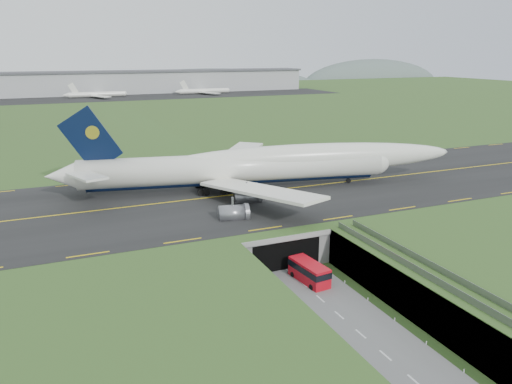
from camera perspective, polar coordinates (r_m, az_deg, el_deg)
name	(u,v)px	position (r m, az deg, el deg)	size (l,w,h in m)	color
ground	(310,291)	(76.00, 6.22, -11.21)	(900.00, 900.00, 0.00)	#3B5622
airfield_deck	(311,273)	(74.69, 6.29, -9.16)	(800.00, 800.00, 6.00)	gray
trench_road	(337,314)	(70.31, 9.27, -13.62)	(12.00, 75.00, 0.20)	slate
taxiway	(232,195)	(101.79, -2.72, -0.37)	(800.00, 44.00, 0.18)	black
tunnel_portal	(265,234)	(88.32, 1.00, -4.80)	(17.00, 22.30, 6.00)	gray
guideway	(469,302)	(66.49, 23.21, -11.51)	(3.00, 53.00, 7.05)	#A8A8A3
jumbo_jet	(264,165)	(105.79, 0.88, 3.07)	(86.54, 56.33, 18.98)	white
shuttle_tram	(309,272)	(77.99, 6.09, -9.07)	(3.71, 7.92, 3.12)	red
cargo_terminal	(94,83)	(360.34, -18.03, 11.79)	(320.00, 67.00, 15.60)	#B2B2B2
distant_hills	(151,93)	(500.00, -11.87, 11.06)	(700.00, 91.00, 60.00)	slate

